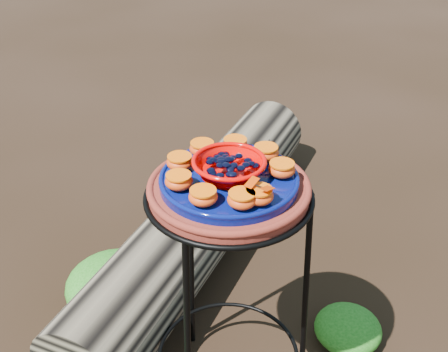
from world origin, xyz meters
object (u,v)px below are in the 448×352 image
terracotta_saucer (229,190)px  driftwood_log (202,217)px  plant_stand (228,304)px  cobalt_plate (229,181)px  red_bowl (229,168)px

terracotta_saucer → driftwood_log: (0.26, 0.62, -0.56)m
plant_stand → terracotta_saucer: terracotta_saucer is taller
terracotta_saucer → cobalt_plate: cobalt_plate is taller
cobalt_plate → terracotta_saucer: bearing=0.0°
terracotta_saucer → red_bowl: bearing=0.0°
cobalt_plate → red_bowl: red_bowl is taller
red_bowl → driftwood_log: red_bowl is taller
cobalt_plate → driftwood_log: bearing=66.8°
driftwood_log → cobalt_plate: bearing=-113.2°
plant_stand → driftwood_log: bearing=66.8°
plant_stand → cobalt_plate: size_ratio=2.17×
plant_stand → red_bowl: red_bowl is taller
terracotta_saucer → plant_stand: bearing=0.0°
terracotta_saucer → cobalt_plate: (0.00, 0.00, 0.03)m
cobalt_plate → red_bowl: 0.03m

